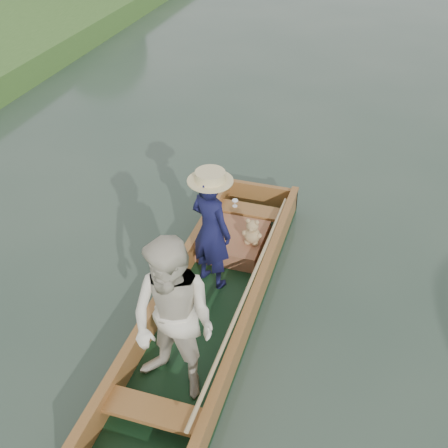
% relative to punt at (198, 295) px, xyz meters
% --- Properties ---
extents(ground, '(120.00, 120.00, 0.00)m').
position_rel_punt_xyz_m(ground, '(0.01, 0.33, -0.64)').
color(ground, '#283D30').
rests_on(ground, ground).
extents(punt, '(1.12, 5.00, 1.91)m').
position_rel_punt_xyz_m(punt, '(0.00, 0.00, 0.00)').
color(punt, black).
rests_on(punt, ground).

